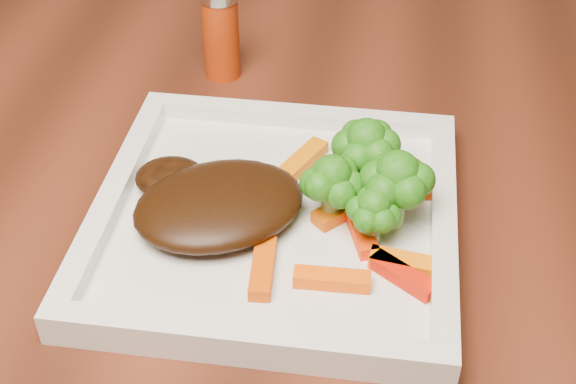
# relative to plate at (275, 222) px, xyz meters

# --- Properties ---
(plate) EXTENTS (0.27, 0.27, 0.01)m
(plate) POSITION_rel_plate_xyz_m (0.00, 0.00, 0.00)
(plate) COLOR white
(plate) RESTS_ON dining_table
(steak) EXTENTS (0.16, 0.15, 0.03)m
(steak) POSITION_rel_plate_xyz_m (-0.04, -0.01, 0.02)
(steak) COLOR black
(steak) RESTS_ON plate
(broccoli_0) EXTENTS (0.07, 0.07, 0.07)m
(broccoli_0) POSITION_rel_plate_xyz_m (0.06, 0.04, 0.04)
(broccoli_0) COLOR #236510
(broccoli_0) RESTS_ON plate
(broccoli_1) EXTENTS (0.08, 0.08, 0.06)m
(broccoli_1) POSITION_rel_plate_xyz_m (0.09, 0.00, 0.04)
(broccoli_1) COLOR #265F0F
(broccoli_1) RESTS_ON plate
(broccoli_2) EXTENTS (0.06, 0.06, 0.06)m
(broccoli_2) POSITION_rel_plate_xyz_m (0.07, -0.02, 0.04)
(broccoli_2) COLOR #1C7814
(broccoli_2) RESTS_ON plate
(broccoli_3) EXTENTS (0.07, 0.07, 0.06)m
(broccoli_3) POSITION_rel_plate_xyz_m (0.04, 0.00, 0.04)
(broccoli_3) COLOR #285C0F
(broccoli_3) RESTS_ON plate
(carrot_0) EXTENTS (0.05, 0.02, 0.01)m
(carrot_0) POSITION_rel_plate_xyz_m (0.05, -0.07, 0.01)
(carrot_0) COLOR #FF5404
(carrot_0) RESTS_ON plate
(carrot_1) EXTENTS (0.05, 0.04, 0.01)m
(carrot_1) POSITION_rel_plate_xyz_m (0.10, -0.06, 0.01)
(carrot_1) COLOR red
(carrot_1) RESTS_ON plate
(carrot_2) EXTENTS (0.02, 0.06, 0.01)m
(carrot_2) POSITION_rel_plate_xyz_m (0.00, -0.06, 0.01)
(carrot_2) COLOR #D64503
(carrot_2) RESTS_ON plate
(carrot_3) EXTENTS (0.06, 0.03, 0.01)m
(carrot_3) POSITION_rel_plate_xyz_m (0.10, 0.04, 0.01)
(carrot_3) COLOR #D23703
(carrot_3) RESTS_ON plate
(carrot_4) EXTENTS (0.04, 0.06, 0.01)m
(carrot_4) POSITION_rel_plate_xyz_m (0.01, 0.06, 0.01)
(carrot_4) COLOR orange
(carrot_4) RESTS_ON plate
(carrot_5) EXTENTS (0.03, 0.05, 0.01)m
(carrot_5) POSITION_rel_plate_xyz_m (0.07, -0.01, 0.01)
(carrot_5) COLOR #FF3304
(carrot_5) RESTS_ON plate
(carrot_6) EXTENTS (0.05, 0.06, 0.01)m
(carrot_6) POSITION_rel_plate_xyz_m (0.05, 0.01, 0.01)
(carrot_6) COLOR #CC4C03
(carrot_6) RESTS_ON plate
(spice_shaker) EXTENTS (0.04, 0.04, 0.09)m
(spice_shaker) POSITION_rel_plate_xyz_m (-0.09, 0.22, 0.04)
(spice_shaker) COLOR #A52D09
(spice_shaker) RESTS_ON dining_table
(carrot_7) EXTENTS (0.06, 0.02, 0.01)m
(carrot_7) POSITION_rel_plate_xyz_m (0.10, -0.04, 0.01)
(carrot_7) COLOR orange
(carrot_7) RESTS_ON plate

